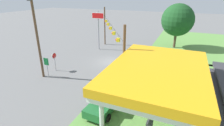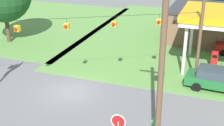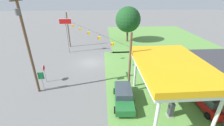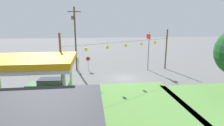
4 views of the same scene
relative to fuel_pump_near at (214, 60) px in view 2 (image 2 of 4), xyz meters
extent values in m
plane|color=slate|center=(-9.81, -8.38, -0.75)|extent=(160.00, 160.00, 0.00)
cube|color=#5B8E42|center=(-25.81, 7.62, -0.73)|extent=(24.00, 24.00, 0.04)
cylinder|color=silver|center=(-2.36, -2.41, 1.36)|extent=(0.28, 0.28, 4.24)
cylinder|color=silver|center=(-2.36, 2.42, 1.36)|extent=(0.28, 0.28, 4.24)
cube|color=gray|center=(0.00, 0.00, -0.69)|extent=(0.71, 0.56, 0.12)
cube|color=red|center=(0.00, 0.00, 0.10)|extent=(0.55, 0.40, 1.47)
cube|color=black|center=(0.00, -0.21, 0.39)|extent=(0.39, 0.03, 0.24)
cube|color=#1E602D|center=(0.66, -4.24, -0.06)|extent=(5.15, 2.16, 0.71)
cube|color=#333D47|center=(0.36, -4.22, 0.61)|extent=(2.87, 1.87, 0.61)
cylinder|color=black|center=(-0.84, -3.20, -0.41)|extent=(0.69, 0.26, 0.68)
cylinder|color=black|center=(-0.96, -5.08, -0.41)|extent=(0.69, 0.26, 0.68)
cylinder|color=black|center=(0.77, 3.21, -0.41)|extent=(0.69, 0.26, 0.68)
cylinder|color=black|center=(0.65, 5.09, -0.41)|extent=(0.69, 0.26, 0.68)
cylinder|color=white|center=(-4.12, -13.96, 1.35)|extent=(0.80, 0.03, 0.80)
cylinder|color=red|center=(-4.12, -13.96, 1.35)|extent=(0.70, 0.03, 0.70)
cylinder|color=brown|center=(-2.05, -14.16, 4.76)|extent=(0.28, 0.28, 11.03)
cylinder|color=brown|center=(-1.22, -3.38, 2.87)|extent=(0.24, 0.24, 7.25)
cylinder|color=black|center=(-9.81, -8.38, 4.90)|extent=(17.19, 10.02, 0.02)
cylinder|color=black|center=(-12.67, -10.04, 4.73)|extent=(0.02, 0.02, 0.35)
cube|color=yellow|center=(-12.67, -10.04, 4.35)|extent=(0.32, 0.32, 0.40)
sphere|color=red|center=(-12.67, -10.21, 4.35)|extent=(0.28, 0.28, 0.28)
cylinder|color=black|center=(-9.81, -8.38, 4.73)|extent=(0.02, 0.02, 0.35)
cube|color=yellow|center=(-9.81, -8.38, 4.35)|extent=(0.32, 0.32, 0.40)
sphere|color=red|center=(-9.81, -8.55, 4.35)|extent=(0.28, 0.28, 0.28)
cylinder|color=black|center=(-6.95, -6.71, 4.73)|extent=(0.02, 0.02, 0.35)
cube|color=yellow|center=(-6.95, -6.71, 4.35)|extent=(0.32, 0.32, 0.40)
sphere|color=red|center=(-6.95, -6.88, 4.35)|extent=(0.28, 0.28, 0.28)
cylinder|color=black|center=(-4.08, -5.04, 4.73)|extent=(0.02, 0.02, 0.35)
cube|color=yellow|center=(-4.08, -5.04, 4.35)|extent=(0.32, 0.32, 0.40)
sphere|color=red|center=(-4.08, -5.21, 4.35)|extent=(0.28, 0.28, 0.28)
cylinder|color=#4C3828|center=(-0.50, 17.16, 0.64)|extent=(0.44, 0.44, 2.79)
cylinder|color=#4C3828|center=(-21.42, -0.29, 0.68)|extent=(0.44, 0.44, 2.87)
camera|label=1|loc=(12.63, 1.35, 8.94)|focal=28.00mm
camera|label=2|loc=(0.24, -26.84, 10.29)|focal=50.00mm
camera|label=3|loc=(13.49, -6.36, 10.18)|focal=24.00mm
camera|label=4|loc=(-4.73, 16.97, 7.50)|focal=28.00mm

